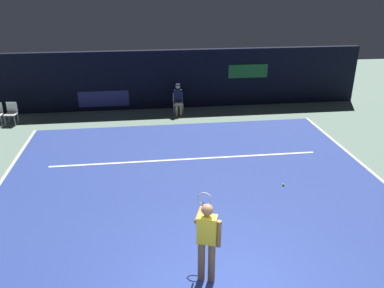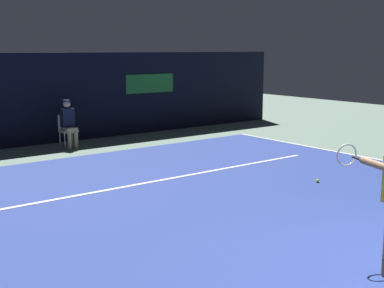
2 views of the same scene
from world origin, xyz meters
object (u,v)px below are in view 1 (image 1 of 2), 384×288
object	(u,v)px
courtside_chair_near	(11,112)
tennis_ball	(283,185)
tennis_player	(207,238)
line_judge_on_chair	(178,99)

from	to	relation	value
courtside_chair_near	tennis_ball	size ratio (longest dim) A/B	12.94
courtside_chair_near	tennis_ball	bearing A→B (deg)	-34.89
tennis_player	line_judge_on_chair	world-z (taller)	tennis_player
tennis_player	tennis_ball	distance (m)	4.49
tennis_player	line_judge_on_chair	bearing A→B (deg)	87.60
courtside_chair_near	tennis_ball	xyz separation A→B (m)	(9.14, -6.37, -0.46)
tennis_player	tennis_ball	bearing A→B (deg)	50.69
tennis_player	line_judge_on_chair	xyz separation A→B (m)	(0.43, 10.16, -0.30)
tennis_player	tennis_ball	size ratio (longest dim) A/B	25.44
line_judge_on_chair	tennis_ball	size ratio (longest dim) A/B	19.41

